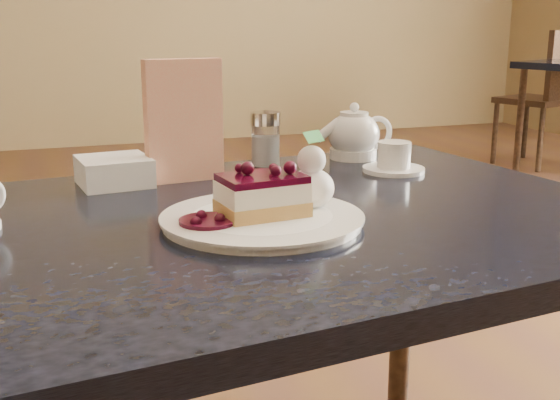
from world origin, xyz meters
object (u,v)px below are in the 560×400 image
object	(u,v)px
cheesecake_slice	(262,196)
dessert_plate	(262,220)
main_table	(249,265)
tea_set	(361,141)

from	to	relation	value
cheesecake_slice	dessert_plate	bearing A→B (deg)	-6.03
main_table	cheesecake_slice	world-z (taller)	cheesecake_slice
main_table	tea_set	distance (m)	0.45
main_table	dessert_plate	xyz separation A→B (m)	(0.00, -0.05, 0.08)
main_table	dessert_plate	distance (m)	0.09
dessert_plate	tea_set	world-z (taller)	tea_set
cheesecake_slice	tea_set	size ratio (longest dim) A/B	0.48
tea_set	main_table	bearing A→B (deg)	-136.74
cheesecake_slice	tea_set	bearing A→B (deg)	41.72
cheesecake_slice	tea_set	world-z (taller)	tea_set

